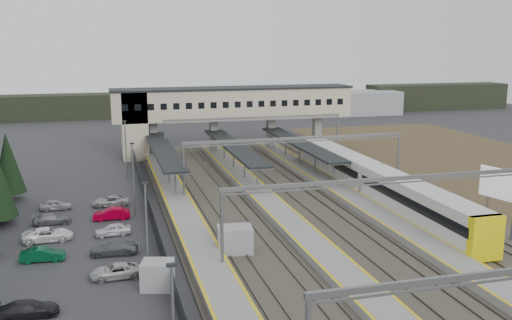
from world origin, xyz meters
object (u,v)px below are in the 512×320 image
object	(u,v)px
relay_cabin_far	(158,275)
billboard	(507,187)
footbridge	(217,107)
train	(373,181)
relay_cabin_near	(235,240)

from	to	relation	value
relay_cabin_far	billboard	distance (m)	37.46
footbridge	train	xyz separation A→B (m)	(12.30, -32.91, -5.70)
relay_cabin_near	billboard	xyz separation A→B (m)	(29.30, 1.44, 2.56)
billboard	footbridge	bearing A→B (deg)	115.74
footbridge	billboard	size ratio (longest dim) A/B	6.41
relay_cabin_far	train	size ratio (longest dim) A/B	0.07
relay_cabin_near	footbridge	size ratio (longest dim) A/B	0.08
relay_cabin_far	footbridge	xyz separation A→B (m)	(15.13, 51.72, 6.83)
relay_cabin_near	train	distance (m)	24.04
relay_cabin_far	train	world-z (taller)	train
relay_cabin_far	train	bearing A→B (deg)	34.44
relay_cabin_near	train	world-z (taller)	train
relay_cabin_far	footbridge	world-z (taller)	footbridge
billboard	relay_cabin_near	bearing A→B (deg)	-177.19
relay_cabin_far	billboard	bearing A→B (deg)	10.77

